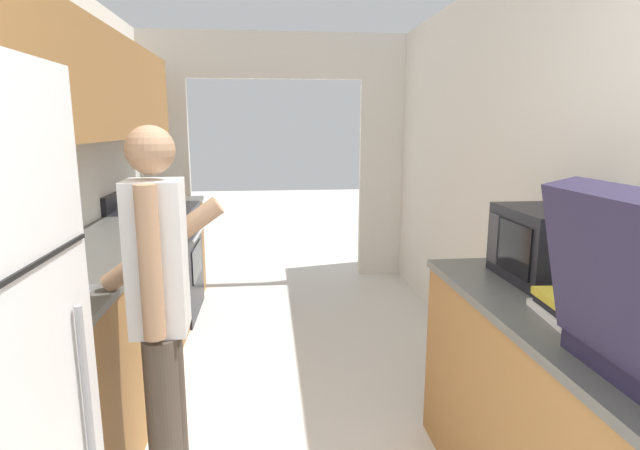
{
  "coord_description": "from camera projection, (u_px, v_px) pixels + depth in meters",
  "views": [
    {
      "loc": [
        -0.08,
        -0.48,
        1.59
      ],
      "look_at": [
        0.2,
        2.24,
        1.05
      ],
      "focal_mm": 28.0,
      "sensor_mm": 36.0,
      "label": 1
    }
  ],
  "objects": [
    {
      "name": "wall_left",
      "position": [
        24.0,
        147.0,
        2.45
      ],
      "size": [
        0.38,
        7.07,
        2.5
      ],
      "color": "white",
      "rests_on": "ground_plane"
    },
    {
      "name": "wall_right",
      "position": [
        572.0,
        199.0,
        2.37
      ],
      "size": [
        0.06,
        7.07,
        2.5
      ],
      "color": "white",
      "rests_on": "ground_plane"
    },
    {
      "name": "wall_far_with_doorway",
      "position": [
        276.0,
        140.0,
        5.09
      ],
      "size": [
        3.05,
        0.06,
        2.5
      ],
      "color": "white",
      "rests_on": "ground_plane"
    },
    {
      "name": "counter_left",
      "position": [
        114.0,
        317.0,
        2.99
      ],
      "size": [
        0.62,
        3.33,
        0.92
      ],
      "color": "#9E6B38",
      "rests_on": "ground_plane"
    },
    {
      "name": "counter_right",
      "position": [
        586.0,
        448.0,
        1.78
      ],
      "size": [
        0.62,
        1.79,
        0.92
      ],
      "color": "#9E6B38",
      "rests_on": "ground_plane"
    },
    {
      "name": "range_oven",
      "position": [
        159.0,
        261.0,
        4.2
      ],
      "size": [
        0.66,
        0.76,
        1.06
      ],
      "color": "black",
      "rests_on": "ground_plane"
    },
    {
      "name": "person",
      "position": [
        161.0,
        317.0,
        1.97
      ],
      "size": [
        0.51,
        0.38,
        1.59
      ],
      "rotation": [
        0.0,
        0.0,
        1.62
      ],
      "color": "#4C4238",
      "rests_on": "ground_plane"
    },
    {
      "name": "microwave",
      "position": [
        549.0,
        245.0,
        2.16
      ],
      "size": [
        0.37,
        0.45,
        0.32
      ],
      "color": "black",
      "rests_on": "counter_right"
    },
    {
      "name": "book_stack",
      "position": [
        573.0,
        309.0,
        1.75
      ],
      "size": [
        0.26,
        0.31,
        0.08
      ],
      "color": "white",
      "rests_on": "counter_right"
    }
  ]
}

